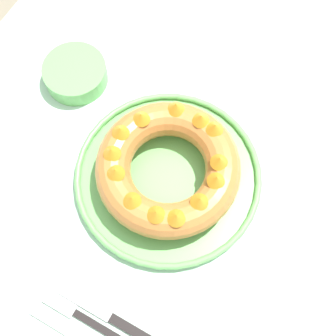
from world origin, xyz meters
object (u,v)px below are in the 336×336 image
serving_dish (168,176)px  fork (89,321)px  bundt_cake (168,168)px  cake_knife (112,318)px  side_bowl (75,74)px

serving_dish → fork: (-0.29, -0.01, -0.01)m
bundt_cake → cake_knife: bearing=-171.6°
fork → serving_dish: bearing=-2.9°
bundt_cake → cake_knife: 0.28m
bundt_cake → serving_dish: bearing=-26.3°
side_bowl → bundt_cake: bearing=-110.5°
bundt_cake → fork: bundt_cake is taller
fork → cake_knife: 0.04m
cake_knife → side_bowl: 0.49m
serving_dish → fork: 0.29m
bundt_cake → fork: bearing=-178.5°
side_bowl → fork: bearing=-144.7°
serving_dish → fork: size_ratio=1.67×
serving_dish → side_bowl: bearing=69.5°
cake_knife → side_bowl: bearing=42.3°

